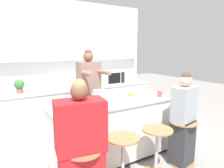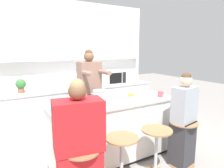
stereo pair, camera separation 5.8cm
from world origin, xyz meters
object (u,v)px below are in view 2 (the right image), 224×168
at_px(cooking_pot, 100,95).
at_px(potted_plant, 21,85).
at_px(bar_stool_center_right, 156,149).
at_px(person_cooking, 90,99).
at_px(fruit_bowl, 60,112).
at_px(person_wrapped_blanket, 79,150).
at_px(banana_bunch, 131,94).
at_px(bar_stool_center_left, 122,159).
at_px(microwave, 113,77).
at_px(person_seated_near, 183,124).
at_px(kitchen_island, 114,130).
at_px(coffee_cup_near, 160,94).
at_px(bar_stool_rightmost, 182,140).

bearing_deg(cooking_pot, potted_plant, 126.24).
bearing_deg(bar_stool_center_right, cooking_pot, 116.55).
distance_m(person_cooking, fruit_bowl, 1.11).
relative_size(person_wrapped_blanket, banana_bunch, 8.25).
distance_m(person_cooking, potted_plant, 1.32).
distance_m(bar_stool_center_left, microwave, 2.42).
height_order(person_cooking, person_seated_near, person_cooking).
bearing_deg(person_seated_near, fruit_bowl, 155.76).
relative_size(kitchen_island, person_wrapped_blanket, 1.39).
height_order(cooking_pot, coffee_cup_near, cooking_pot).
relative_size(bar_stool_center_right, potted_plant, 2.59).
bearing_deg(person_seated_near, person_cooking, 116.32).
height_order(kitchen_island, microwave, microwave).
distance_m(person_wrapped_blanket, fruit_bowl, 0.53).
bearing_deg(potted_plant, person_seated_near, -48.05).
relative_size(person_seated_near, microwave, 2.73).
height_order(person_seated_near, potted_plant, person_seated_near).
distance_m(fruit_bowl, coffee_cup_near, 1.64).
relative_size(bar_stool_rightmost, person_wrapped_blanket, 0.47).
distance_m(fruit_bowl, potted_plant, 1.69).
height_order(coffee_cup_near, banana_bunch, coffee_cup_near).
height_order(bar_stool_center_left, potted_plant, potted_plant).
xyz_separation_m(bar_stool_center_left, person_wrapped_blanket, (-0.54, -0.02, 0.28)).
distance_m(bar_stool_center_right, microwave, 2.26).
height_order(microwave, potted_plant, microwave).
relative_size(kitchen_island, fruit_bowl, 10.80).
xyz_separation_m(kitchen_island, cooking_pot, (-0.15, 0.17, 0.53)).
xyz_separation_m(bar_stool_center_right, potted_plant, (-1.37, 2.12, 0.66)).
xyz_separation_m(microwave, potted_plant, (-1.95, 0.04, -0.01)).
bearing_deg(bar_stool_center_right, banana_bunch, 79.65).
relative_size(fruit_bowl, potted_plant, 0.71).
xyz_separation_m(person_seated_near, cooking_pot, (-0.93, 0.80, 0.38)).
bearing_deg(bar_stool_rightmost, person_wrapped_blanket, 179.70).
relative_size(bar_stool_center_right, cooking_pot, 2.15).
bearing_deg(banana_bunch, coffee_cup_near, -38.37).
bearing_deg(kitchen_island, microwave, 59.65).
relative_size(banana_bunch, microwave, 0.34).
height_order(bar_stool_center_left, person_cooking, person_cooking).
bearing_deg(fruit_bowl, coffee_cup_near, 1.69).
xyz_separation_m(bar_stool_center_right, person_seated_near, (0.53, 0.02, 0.24)).
bearing_deg(microwave, bar_stool_rightmost, -91.70).
xyz_separation_m(person_wrapped_blanket, coffee_cup_near, (1.58, 0.48, 0.31)).
relative_size(person_wrapped_blanket, coffee_cup_near, 12.21).
xyz_separation_m(kitchen_island, person_wrapped_blanket, (-0.80, -0.62, 0.19)).
bearing_deg(person_seated_near, bar_stool_rightmost, -128.25).
bearing_deg(coffee_cup_near, potted_plant, 139.19).
height_order(bar_stool_center_left, microwave, microwave).
height_order(person_cooking, banana_bunch, person_cooking).
distance_m(banana_bunch, microwave, 1.37).
bearing_deg(bar_stool_rightmost, coffee_cup_near, 90.37).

